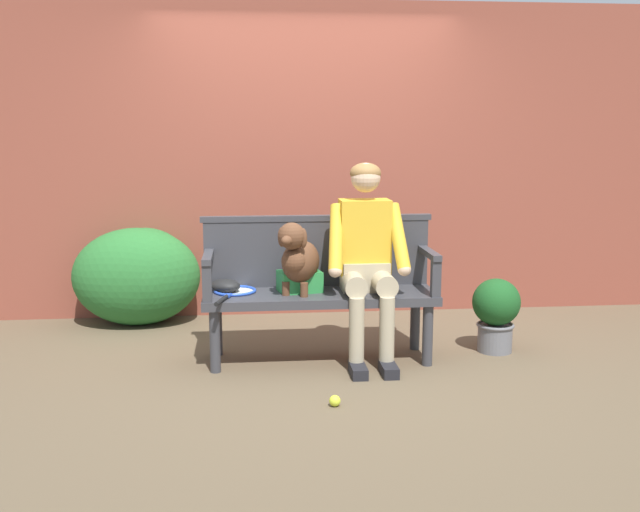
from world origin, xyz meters
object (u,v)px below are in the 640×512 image
object	(u,v)px
garden_bench	(320,302)
baseball_glove	(225,286)
tennis_ball	(334,401)
dog_on_bench	(298,257)
person_seated	(366,253)
tennis_racket	(234,292)
potted_plant	(496,311)
sports_bag	(300,281)

from	to	relation	value
garden_bench	baseball_glove	bearing A→B (deg)	173.99
tennis_ball	dog_on_bench	bearing A→B (deg)	99.96
garden_bench	person_seated	bearing A→B (deg)	-2.31
tennis_racket	potted_plant	world-z (taller)	potted_plant
tennis_ball	potted_plant	distance (m)	1.60
dog_on_bench	potted_plant	distance (m)	1.48
garden_bench	potted_plant	world-z (taller)	potted_plant
tennis_racket	tennis_ball	distance (m)	1.16
tennis_racket	baseball_glove	distance (m)	0.08
garden_bench	baseball_glove	size ratio (longest dim) A/B	7.14
baseball_glove	tennis_ball	xyz separation A→B (m)	(0.64, -0.93, -0.49)
potted_plant	baseball_glove	bearing A→B (deg)	-179.79
person_seated	potted_plant	world-z (taller)	person_seated
sports_bag	potted_plant	xyz separation A→B (m)	(1.40, 0.03, -0.25)
garden_bench	sports_bag	distance (m)	0.20
garden_bench	potted_plant	distance (m)	1.27
dog_on_bench	potted_plant	size ratio (longest dim) A/B	0.94
person_seated	sports_bag	size ratio (longest dim) A/B	4.81
tennis_racket	potted_plant	bearing A→B (deg)	1.17
baseball_glove	sports_bag	bearing A→B (deg)	31.30
dog_on_bench	tennis_ball	bearing A→B (deg)	-80.04
sports_bag	baseball_glove	bearing A→B (deg)	177.12
person_seated	dog_on_bench	world-z (taller)	person_seated
sports_bag	tennis_ball	bearing A→B (deg)	-81.74
person_seated	tennis_ball	xyz separation A→B (m)	(-0.32, -0.85, -0.71)
potted_plant	garden_bench	bearing A→B (deg)	-176.63
garden_bench	sports_bag	world-z (taller)	sports_bag
tennis_racket	sports_bag	world-z (taller)	sports_bag
tennis_ball	potted_plant	size ratio (longest dim) A/B	0.12
tennis_ball	potted_plant	world-z (taller)	potted_plant
sports_bag	tennis_ball	distance (m)	1.05
person_seated	baseball_glove	size ratio (longest dim) A/B	6.12
person_seated	tennis_racket	xyz separation A→B (m)	(-0.89, 0.05, -0.26)
tennis_racket	sports_bag	xyz separation A→B (m)	(0.45, 0.01, 0.06)
baseball_glove	tennis_ball	size ratio (longest dim) A/B	3.33
dog_on_bench	tennis_racket	distance (m)	0.50
tennis_racket	baseball_glove	bearing A→B (deg)	152.59
garden_bench	potted_plant	bearing A→B (deg)	3.37
person_seated	dog_on_bench	xyz separation A→B (m)	(-0.46, -0.02, -0.02)
tennis_racket	tennis_ball	world-z (taller)	tennis_racket
garden_bench	person_seated	xyz separation A→B (m)	(0.31, -0.01, 0.33)
garden_bench	sports_bag	bearing A→B (deg)	162.79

